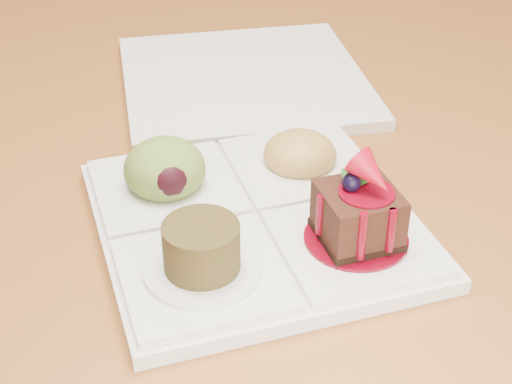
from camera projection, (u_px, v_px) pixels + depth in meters
name	position (u px, v px, depth m)	size (l,w,h in m)	color
ground	(253.00, 368.00, 1.50)	(6.00, 6.00, 0.00)	#573118
dining_table	(252.00, 30.00, 1.12)	(1.00, 1.80, 0.75)	#935A26
sampler_plate	(253.00, 208.00, 0.60)	(0.24, 0.24, 0.09)	white
second_plate	(244.00, 81.00, 0.81)	(0.24, 0.24, 0.01)	white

